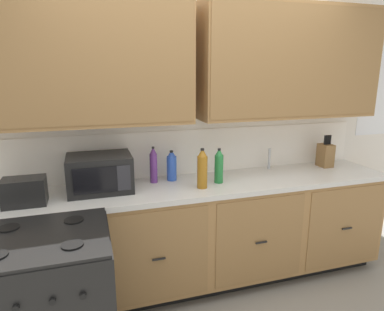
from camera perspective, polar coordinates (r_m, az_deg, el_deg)
ground_plane at (r=3.00m, az=3.20°, el=-23.71°), size 8.43×8.43×0.00m
wall_unit at (r=2.85m, az=0.18°, el=10.89°), size 4.57×0.40×2.52m
counter_run at (r=2.98m, az=1.32°, el=-13.03°), size 3.40×0.64×0.93m
stove_range at (r=2.35m, az=-23.15°, el=-22.75°), size 0.76×0.68×0.95m
microwave at (r=2.70m, az=-15.26°, el=-2.86°), size 0.48×0.37×0.28m
toaster at (r=2.61m, az=-26.39°, el=-5.47°), size 0.28×0.18×0.19m
knife_block at (r=3.52m, az=21.55°, el=0.10°), size 0.11×0.14×0.31m
sink_faucet at (r=3.27m, az=12.89°, el=-0.54°), size 0.02×0.02×0.20m
bottle_green at (r=2.79m, az=4.55°, el=-1.79°), size 0.07×0.07×0.29m
bottle_amber at (r=2.66m, az=1.74°, el=-2.25°), size 0.08×0.08×0.32m
bottle_violet at (r=2.81m, az=-6.50°, el=-1.63°), size 0.06×0.06×0.30m
bottle_blue at (r=2.86m, az=-3.45°, el=-1.74°), size 0.08×0.08×0.26m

